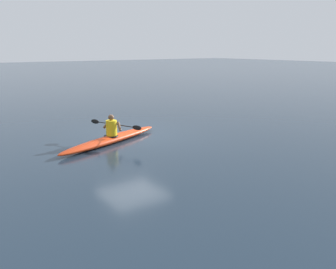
# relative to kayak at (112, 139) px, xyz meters

# --- Properties ---
(ground_plane) EXTENTS (160.00, 160.00, 0.00)m
(ground_plane) POSITION_rel_kayak_xyz_m (-1.19, -0.60, -0.14)
(ground_plane) COLOR #1E2D3D
(kayak) EXTENTS (4.81, 2.29, 0.28)m
(kayak) POSITION_rel_kayak_xyz_m (0.00, 0.00, 0.00)
(kayak) COLOR red
(kayak) RESTS_ON ground
(kayaker) EXTENTS (0.90, 2.27, 0.76)m
(kayaker) POSITION_rel_kayak_xyz_m (-0.03, -0.01, 0.46)
(kayaker) COLOR yellow
(kayaker) RESTS_ON kayak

